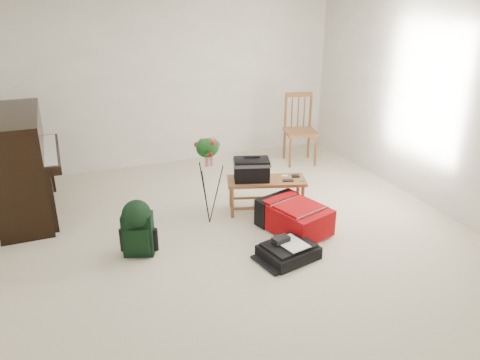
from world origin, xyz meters
name	(u,v)px	position (x,y,z in m)	size (l,w,h in m)	color
floor	(246,241)	(0.00, 0.00, 0.00)	(5.00, 5.50, 0.01)	beige
wall_back	(176,82)	(0.00, 2.75, 1.25)	(5.00, 0.04, 2.50)	white
wall_right	(444,108)	(2.50, 0.00, 1.25)	(0.04, 5.50, 2.50)	white
piano	(23,167)	(-2.19, 1.60, 0.60)	(0.71, 1.50, 1.25)	black
bench	(257,174)	(0.38, 0.60, 0.51)	(1.01, 0.64, 0.72)	brown
dining_chair	(299,130)	(1.72, 2.01, 0.52)	(0.56, 0.56, 1.06)	brown
red_suitcase	(292,215)	(0.59, 0.07, 0.17)	(0.72, 0.90, 0.33)	red
black_duffel	(288,251)	(0.27, -0.47, 0.08)	(0.62, 0.54, 0.23)	black
green_backpack	(138,225)	(-1.12, 0.16, 0.33)	(0.35, 0.32, 0.60)	black
flower_stand	(208,181)	(-0.23, 0.56, 0.53)	(0.40, 0.40, 1.08)	black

